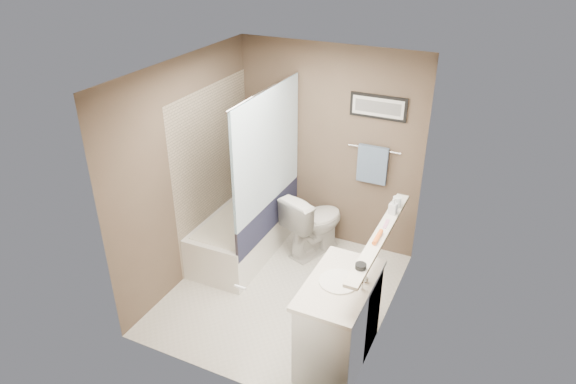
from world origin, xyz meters
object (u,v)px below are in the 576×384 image
at_px(vanity, 339,323).
at_px(hair_brush_front, 378,237).
at_px(toilet, 314,222).
at_px(candle_bowl_near, 361,266).
at_px(soap_bottle, 393,206).
at_px(bathtub, 244,234).
at_px(glass_jar, 397,202).

distance_m(vanity, hair_brush_front, 0.84).
height_order(toilet, candle_bowl_near, candle_bowl_near).
bearing_deg(vanity, soap_bottle, 77.65).
bearing_deg(toilet, vanity, 140.81).
bearing_deg(vanity, candle_bowl_near, -28.11).
xyz_separation_m(bathtub, glass_jar, (1.79, -0.12, 0.92)).
bearing_deg(bathtub, hair_brush_front, -23.64).
bearing_deg(glass_jar, bathtub, 176.19).
distance_m(bathtub, vanity, 1.95).
distance_m(bathtub, glass_jar, 2.01).
height_order(bathtub, vanity, vanity).
distance_m(toilet, candle_bowl_near, 2.04).
height_order(bathtub, soap_bottle, soap_bottle).
bearing_deg(candle_bowl_near, toilet, 123.30).
height_order(vanity, glass_jar, glass_jar).
xyz_separation_m(bathtub, candle_bowl_near, (1.79, -1.21, 0.89)).
bearing_deg(vanity, toilet, 119.93).
relative_size(bathtub, hair_brush_front, 6.82).
xyz_separation_m(toilet, soap_bottle, (1.04, -0.64, 0.80)).
relative_size(candle_bowl_near, hair_brush_front, 0.41).
xyz_separation_m(bathtub, hair_brush_front, (1.79, -0.75, 0.89)).
bearing_deg(soap_bottle, glass_jar, 90.00).
xyz_separation_m(bathtub, toilet, (0.74, 0.38, 0.15)).
xyz_separation_m(hair_brush_front, soap_bottle, (0.00, 0.48, 0.06)).
height_order(candle_bowl_near, hair_brush_front, hair_brush_front).
bearing_deg(hair_brush_front, soap_bottle, 90.00).
bearing_deg(bathtub, glass_jar, -4.76).
xyz_separation_m(bathtub, vanity, (1.60, -1.11, 0.15)).
distance_m(hair_brush_front, soap_bottle, 0.49).
bearing_deg(bathtub, candle_bowl_near, -35.02).
xyz_separation_m(bathtub, soap_bottle, (1.79, -0.26, 0.94)).
distance_m(glass_jar, soap_bottle, 0.15).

